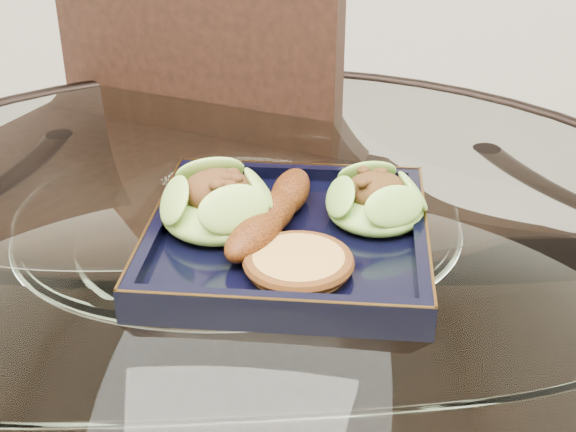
{
  "coord_description": "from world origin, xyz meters",
  "views": [
    {
      "loc": [
        0.1,
        -0.68,
        1.17
      ],
      "look_at": [
        0.05,
        -0.0,
        0.8
      ],
      "focal_mm": 50.0,
      "sensor_mm": 36.0,
      "label": 1
    }
  ],
  "objects": [
    {
      "name": "dining_table",
      "position": [
        -0.0,
        -0.0,
        0.6
      ],
      "size": [
        1.13,
        1.13,
        0.77
      ],
      "color": "white",
      "rests_on": "ground"
    },
    {
      "name": "crumb_patty",
      "position": [
        0.06,
        -0.07,
        0.79
      ],
      "size": [
        0.09,
        0.09,
        0.02
      ],
      "primitive_type": "cylinder",
      "rotation": [
        0.0,
        0.0,
        -0.07
      ],
      "color": "#C78742",
      "rests_on": "navy_plate"
    },
    {
      "name": "lettuce_wrap_left",
      "position": [
        -0.02,
        0.01,
        0.8
      ],
      "size": [
        0.11,
        0.11,
        0.04
      ],
      "primitive_type": "ellipsoid",
      "rotation": [
        0.0,
        0.0,
        -0.01
      ],
      "color": "olive",
      "rests_on": "navy_plate"
    },
    {
      "name": "navy_plate",
      "position": [
        0.05,
        -0.0,
        0.77
      ],
      "size": [
        0.27,
        0.27,
        0.02
      ],
      "primitive_type": "cube",
      "rotation": [
        0.0,
        0.0,
        -0.01
      ],
      "color": "black",
      "rests_on": "dining_table"
    },
    {
      "name": "dining_chair",
      "position": [
        -0.17,
        0.31,
        0.61
      ],
      "size": [
        0.6,
        0.6,
        1.08
      ],
      "rotation": [
        0.0,
        0.0,
        -0.33
      ],
      "color": "#321910",
      "rests_on": "ground"
    },
    {
      "name": "lettuce_wrap_right",
      "position": [
        0.13,
        0.04,
        0.8
      ],
      "size": [
        0.11,
        0.11,
        0.04
      ],
      "primitive_type": "ellipsoid",
      "rotation": [
        0.0,
        0.0,
        -0.09
      ],
      "color": "#5A952B",
      "rests_on": "navy_plate"
    },
    {
      "name": "roasted_plantain",
      "position": [
        0.03,
        0.01,
        0.8
      ],
      "size": [
        0.08,
        0.18,
        0.03
      ],
      "primitive_type": "ellipsoid",
      "rotation": [
        0.0,
        0.0,
        1.3
      ],
      "color": "#6A2D0B",
      "rests_on": "navy_plate"
    }
  ]
}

